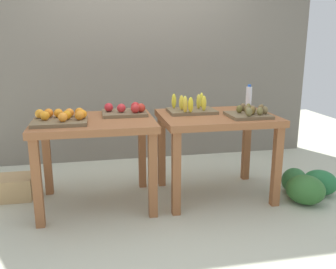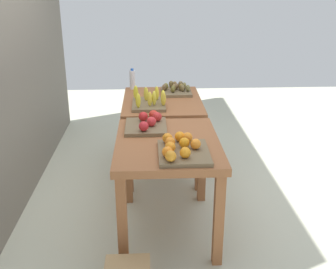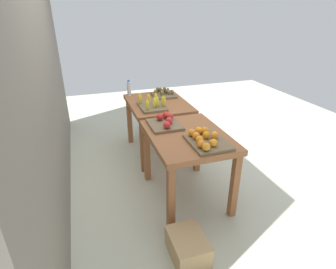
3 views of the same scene
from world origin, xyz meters
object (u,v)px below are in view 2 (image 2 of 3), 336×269
Objects in this scene: display_table_left at (168,155)px; apple_bin at (147,124)px; watermelon_pile at (179,131)px; kiwi_bin at (176,90)px; orange_bin at (181,149)px; display_table_right at (162,111)px; water_bottle at (132,80)px; banana_crate at (149,102)px.

apple_bin is (0.29, 0.15, 0.16)m from display_table_left.
watermelon_pile is (1.96, -0.25, -0.55)m from display_table_left.
kiwi_bin reaches higher than watermelon_pile.
watermelon_pile is (2.22, -0.16, -0.71)m from orange_bin.
apple_bin reaches higher than display_table_right.
apple_bin is 1.11× the size of kiwi_bin.
water_bottle reaches higher than watermelon_pile.
display_table_right is 2.34× the size of orange_bin.
display_table_left is 2.60× the size of apple_bin.
banana_crate is (0.61, -0.02, 0.01)m from apple_bin.
display_table_left is 2.34× the size of orange_bin.
orange_bin is 1.92× the size of water_bottle.
watermelon_pile is at bearing -55.33° from water_bottle.
display_table_left is at bearing 173.32° from kiwi_bin.
orange_bin is at bearing -162.46° from display_table_left.
display_table_right is 1.03m from watermelon_pile.
orange_bin is 0.65× the size of watermelon_pile.
display_table_left and display_table_right have the same top height.
apple_bin is 0.58× the size of watermelon_pile.
banana_crate is (0.91, 0.13, 0.16)m from display_table_left.
apple_bin is 1.85m from watermelon_pile.
kiwi_bin is 0.92m from watermelon_pile.
orange_bin is at bearing 177.25° from kiwi_bin.
water_bottle is (0.66, 0.19, 0.06)m from banana_crate.
orange_bin is 1.19m from banana_crate.
banana_crate is 1.32m from watermelon_pile.
banana_crate is at bearing -164.27° from water_bottle.
watermelon_pile is at bearing -16.34° from display_table_right.
apple_bin is 1.13m from kiwi_bin.
water_bottle is (1.83, 0.40, 0.07)m from orange_bin.
apple_bin is 1.73× the size of water_bottle.
banana_crate is 0.55m from kiwi_bin.
display_table_right is 0.30m from banana_crate.
banana_crate is 0.64× the size of watermelon_pile.
water_bottle is (0.45, 0.32, 0.23)m from display_table_right.
apple_bin is at bearing 163.79° from kiwi_bin.
display_table_left is at bearing 172.85° from watermelon_pile.
orange_bin is (-1.38, -0.08, 0.16)m from display_table_right.
water_bottle reaches higher than banana_crate.
orange_bin is 1.11× the size of apple_bin.
display_table_right is 0.34m from kiwi_bin.
apple_bin is at bearing 169.50° from display_table_right.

